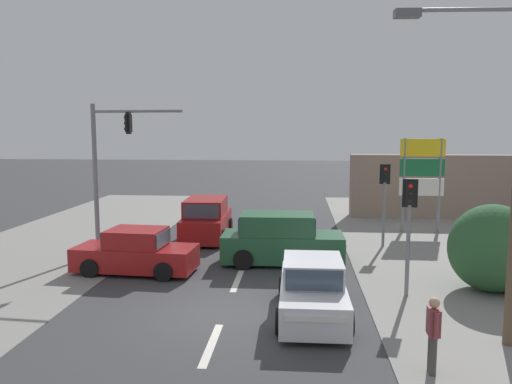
{
  "coord_description": "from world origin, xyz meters",
  "views": [
    {
      "loc": [
        1.98,
        -12.99,
        4.98
      ],
      "look_at": [
        0.54,
        4.0,
        2.86
      ],
      "focal_mm": 35.0,
      "sensor_mm": 36.0,
      "label": 1
    }
  ],
  "objects": [
    {
      "name": "roadside_bush",
      "position": [
        8.11,
        2.54,
        1.29
      ],
      "size": [
        2.8,
        2.4,
        2.73
      ],
      "color": "#2D5B33",
      "rests_on": "ground"
    },
    {
      "name": "sedan_oncoming_mid",
      "position": [
        -3.67,
        3.67,
        0.7
      ],
      "size": [
        4.34,
        2.11,
        1.56
      ],
      "color": "maroon",
      "rests_on": "ground"
    },
    {
      "name": "pedestal_signal_far_median",
      "position": [
        5.64,
        8.35,
        2.42
      ],
      "size": [
        0.44,
        0.29,
        3.56
      ],
      "color": "slate",
      "rests_on": "ground"
    },
    {
      "name": "shopfront_wall_far",
      "position": [
        11.0,
        16.0,
        1.8
      ],
      "size": [
        12.0,
        1.0,
        3.6
      ],
      "primitive_type": "cube",
      "color": "gray",
      "rests_on": "ground"
    },
    {
      "name": "suv_kerbside_parked",
      "position": [
        1.37,
        5.32,
        0.88
      ],
      "size": [
        4.57,
        2.12,
        1.9
      ],
      "color": "#235633",
      "rests_on": "ground"
    },
    {
      "name": "pedestrian_at_kerb",
      "position": [
        4.75,
        -3.02,
        0.93
      ],
      "size": [
        0.23,
        0.56,
        1.63
      ],
      "color": "#47423D",
      "rests_on": "ground"
    },
    {
      "name": "pedestal_signal_right_kerb",
      "position": [
        5.27,
        1.87,
        2.42
      ],
      "size": [
        0.44,
        0.3,
        3.56
      ],
      "color": "slate",
      "rests_on": "ground"
    },
    {
      "name": "ground_plane",
      "position": [
        0.0,
        0.0,
        0.0
      ],
      "size": [
        140.0,
        140.0,
        0.0
      ],
      "primitive_type": "plane",
      "color": "#3A3A3D"
    },
    {
      "name": "sedan_receding_far",
      "position": [
        2.4,
        0.08,
        0.7
      ],
      "size": [
        1.91,
        4.25,
        1.56
      ],
      "color": "silver",
      "rests_on": "ground"
    },
    {
      "name": "shopping_plaza_sign",
      "position": [
        7.94,
        11.57,
        2.98
      ],
      "size": [
        2.1,
        0.16,
        4.6
      ],
      "color": "slate",
      "rests_on": "ground"
    },
    {
      "name": "lane_dash_near",
      "position": [
        0.0,
        -2.0,
        0.0
      ],
      "size": [
        0.2,
        2.4,
        0.01
      ],
      "primitive_type": "cube",
      "color": "silver",
      "rests_on": "ground"
    },
    {
      "name": "lane_dash_far",
      "position": [
        0.0,
        8.0,
        0.0
      ],
      "size": [
        0.2,
        2.4,
        0.01
      ],
      "primitive_type": "cube",
      "color": "silver",
      "rests_on": "ground"
    },
    {
      "name": "suv_oncoming_near",
      "position": [
        -2.21,
        9.35,
        0.88
      ],
      "size": [
        2.17,
        4.59,
        1.9
      ],
      "color": "maroon",
      "rests_on": "ground"
    },
    {
      "name": "traffic_signal_mast",
      "position": [
        -5.45,
        5.94,
        3.83
      ],
      "size": [
        3.68,
        0.44,
        6.0
      ],
      "color": "slate",
      "rests_on": "ground"
    },
    {
      "name": "lane_dash_mid",
      "position": [
        0.0,
        3.0,
        0.0
      ],
      "size": [
        0.2,
        2.4,
        0.01
      ],
      "primitive_type": "cube",
      "color": "silver",
      "rests_on": "ground"
    },
    {
      "name": "kerb_left_verge",
      "position": [
        -8.5,
        4.0,
        0.01
      ],
      "size": [
        8.0,
        40.0,
        0.02
      ],
      "primitive_type": "cube",
      "color": "gray",
      "rests_on": "ground"
    }
  ]
}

